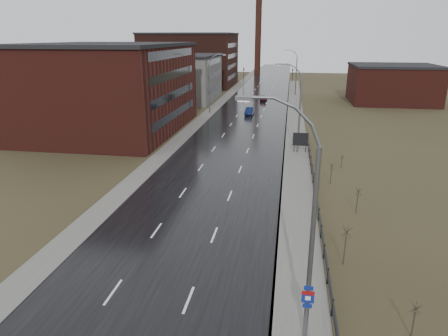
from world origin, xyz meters
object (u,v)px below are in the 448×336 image
(streetlight_main, at_px, (306,230))
(car_far, at_px, (264,98))
(billboard, at_px, (300,140))
(car_near, at_px, (250,111))

(streetlight_main, distance_m, car_far, 78.22)
(billboard, relative_size, car_near, 0.63)
(billboard, bearing_deg, car_far, 99.94)
(streetlight_main, xyz_separation_m, billboard, (0.63, 33.92, -4.25))
(billboard, distance_m, car_near, 27.12)
(car_near, height_order, car_far, car_near)
(billboard, height_order, car_far, billboard)
(streetlight_main, bearing_deg, car_far, 95.18)
(car_far, bearing_deg, billboard, 100.89)
(car_near, distance_m, car_far, 18.33)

